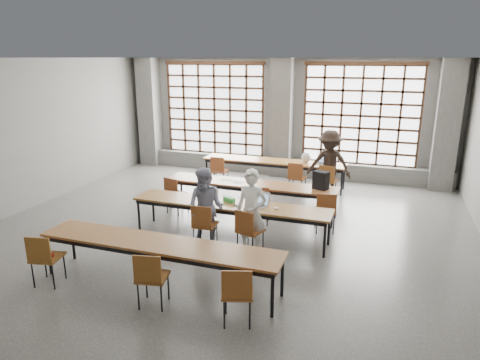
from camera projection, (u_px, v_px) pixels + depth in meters
name	position (u px, v px, depth m)	size (l,w,h in m)	color
floor	(217.00, 240.00, 8.50)	(11.00, 11.00, 0.00)	#484846
ceiling	(214.00, 58.00, 7.54)	(11.00, 11.00, 0.00)	silver
wall_back	(284.00, 117.00, 13.02)	(10.00, 10.00, 0.00)	slate
wall_left	(10.00, 139.00, 9.59)	(11.00, 11.00, 0.00)	slate
column_left	(150.00, 112.00, 14.18)	(0.60, 0.55, 3.50)	#4F4F4D
column_mid	(282.00, 118.00, 12.76)	(0.60, 0.55, 3.50)	#4F4F4D
column_right	(447.00, 126.00, 11.35)	(0.60, 0.55, 3.50)	#4F4F4D
window_left	(215.00, 110.00, 13.61)	(3.32, 0.12, 3.00)	white
window_right	(360.00, 116.00, 12.20)	(3.32, 0.12, 3.00)	white
sill_ledge	(281.00, 166.00, 13.25)	(9.80, 0.35, 0.50)	#4F4F4D
desk_row_a	(274.00, 163.00, 11.97)	(4.00, 0.70, 0.73)	brown
desk_row_b	(250.00, 186.00, 9.84)	(4.00, 0.70, 0.73)	brown
desk_row_c	(230.00, 206.00, 8.46)	(4.00, 0.70, 0.73)	brown
desk_row_d	(159.00, 246.00, 6.68)	(4.00, 0.70, 0.73)	brown
chair_back_left	(219.00, 168.00, 11.87)	(0.42, 0.43, 0.88)	brown
chair_back_mid	(297.00, 175.00, 11.18)	(0.46, 0.47, 0.88)	brown
chair_back_right	(327.00, 178.00, 10.93)	(0.46, 0.46, 0.88)	brown
chair_mid_left	(175.00, 192.00, 9.81)	(0.52, 0.52, 0.88)	brown
chair_mid_centre	(260.00, 201.00, 9.17)	(0.50, 0.50, 0.88)	brown
chair_mid_right	(326.00, 208.00, 8.73)	(0.51, 0.51, 0.88)	brown
chair_front_left	(204.00, 222.00, 8.02)	(0.44, 0.44, 0.88)	brown
chair_front_right	(248.00, 228.00, 7.74)	(0.53, 0.53, 0.88)	brown
chair_near_left	(44.00, 255.00, 6.68)	(0.49, 0.50, 0.88)	brown
chair_near_mid	(151.00, 274.00, 6.08)	(0.50, 0.50, 0.88)	brown
chair_near_right	(237.00, 290.00, 5.67)	(0.53, 0.53, 0.88)	brown
student_male	(251.00, 212.00, 7.78)	(0.58, 0.38, 1.59)	white
student_female	(206.00, 208.00, 8.07)	(0.75, 0.58, 1.54)	navy
student_back	(329.00, 164.00, 10.95)	(1.13, 0.65, 1.74)	black
laptop_front	(259.00, 202.00, 8.34)	(0.45, 0.42, 0.26)	silver
laptop_back	(323.00, 161.00, 11.60)	(0.41, 0.37, 0.26)	#B0B1B5
mouse	(277.00, 208.00, 8.12)	(0.10, 0.06, 0.04)	white
green_box	(229.00, 200.00, 8.52)	(0.25, 0.09, 0.09)	green
phone	(237.00, 206.00, 8.29)	(0.13, 0.06, 0.01)	black
paper_sheet_a	(227.00, 180.00, 10.05)	(0.30, 0.21, 0.00)	white
paper_sheet_b	(237.00, 182.00, 9.87)	(0.30, 0.21, 0.00)	silver
backpack	(321.00, 180.00, 9.31)	(0.32, 0.20, 0.40)	black
plastic_bag	(306.00, 158.00, 11.67)	(0.26, 0.21, 0.29)	silver
red_pouch	(47.00, 255.00, 6.76)	(0.20, 0.08, 0.06)	#B12315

